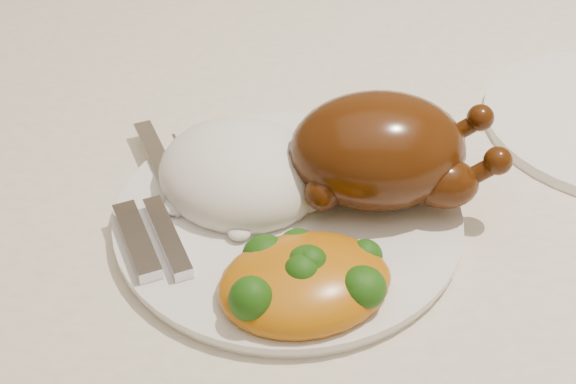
{
  "coord_description": "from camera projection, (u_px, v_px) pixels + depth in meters",
  "views": [
    {
      "loc": [
        -0.12,
        -0.54,
        1.18
      ],
      "look_at": [
        -0.16,
        -0.09,
        0.8
      ],
      "focal_mm": 50.0,
      "sensor_mm": 36.0,
      "label": 1
    }
  ],
  "objects": [
    {
      "name": "dinner_plate",
      "position": [
        288.0,
        218.0,
        0.61
      ],
      "size": [
        0.29,
        0.29,
        0.01
      ],
      "primitive_type": "cylinder",
      "rotation": [
        0.0,
        0.0,
        0.11
      ],
      "color": "white",
      "rests_on": "tablecloth"
    },
    {
      "name": "cutlery",
      "position": [
        159.0,
        213.0,
        0.6
      ],
      "size": [
        0.08,
        0.19,
        0.01
      ],
      "rotation": [
        0.0,
        0.0,
        0.47
      ],
      "color": "silver",
      "rests_on": "dinner_plate"
    },
    {
      "name": "dining_table",
      "position": [
        466.0,
        246.0,
        0.74
      ],
      "size": [
        1.6,
        0.9,
        0.76
      ],
      "color": "brown",
      "rests_on": "floor"
    },
    {
      "name": "roast_chicken",
      "position": [
        383.0,
        150.0,
        0.6
      ],
      "size": [
        0.17,
        0.12,
        0.08
      ],
      "rotation": [
        0.0,
        0.0,
        0.13
      ],
      "color": "#4F2208",
      "rests_on": "dinner_plate"
    },
    {
      "name": "rice_mound",
      "position": [
        241.0,
        174.0,
        0.62
      ],
      "size": [
        0.17,
        0.16,
        0.07
      ],
      "rotation": [
        0.0,
        0.0,
        -0.42
      ],
      "color": "white",
      "rests_on": "dinner_plate"
    },
    {
      "name": "tablecloth",
      "position": [
        478.0,
        185.0,
        0.69
      ],
      "size": [
        1.73,
        1.03,
        0.18
      ],
      "color": "white",
      "rests_on": "dining_table"
    },
    {
      "name": "mac_and_cheese",
      "position": [
        310.0,
        280.0,
        0.54
      ],
      "size": [
        0.14,
        0.13,
        0.05
      ],
      "rotation": [
        0.0,
        0.0,
        0.35
      ],
      "color": "#CB750D",
      "rests_on": "dinner_plate"
    }
  ]
}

